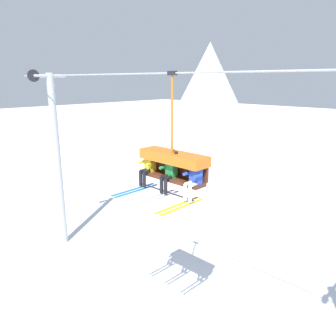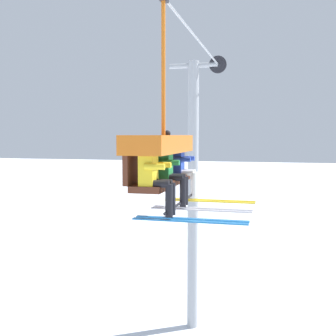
{
  "view_description": "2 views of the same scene",
  "coord_description": "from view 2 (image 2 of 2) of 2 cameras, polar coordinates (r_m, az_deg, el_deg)",
  "views": [
    {
      "loc": [
        8.03,
        -7.67,
        8.63
      ],
      "look_at": [
        1.46,
        -0.97,
        6.09
      ],
      "focal_mm": 35.0,
      "sensor_mm": 36.0,
      "label": 1
    },
    {
      "loc": [
        -5.45,
        -2.64,
        6.53
      ],
      "look_at": [
        1.57,
        -0.85,
        5.97
      ],
      "focal_mm": 45.0,
      "sensor_mm": 36.0,
      "label": 2
    }
  ],
  "objects": [
    {
      "name": "skier_blue",
      "position": [
        8.06,
        2.14,
        0.29
      ],
      "size": [
        0.46,
        1.7,
        1.23
      ],
      "color": "#2847B7"
    },
    {
      "name": "skier_yellow",
      "position": [
        6.22,
        -1.56,
        -0.93
      ],
      "size": [
        0.46,
        1.7,
        1.23
      ],
      "color": "yellow"
    },
    {
      "name": "skier_green",
      "position": [
        7.14,
        0.48,
        -0.08
      ],
      "size": [
        0.48,
        1.7,
        1.34
      ],
      "color": "#23843D"
    },
    {
      "name": "chairlift_chair",
      "position": [
        7.18,
        -1.19,
        2.3
      ],
      "size": [
        2.33,
        0.74,
        3.49
      ],
      "color": "#512819"
    },
    {
      "name": "lift_tower_far",
      "position": [
        14.1,
        3.46,
        -2.98
      ],
      "size": [
        0.36,
        1.88,
        9.09
      ],
      "color": "#9EA3A8",
      "rests_on": "ground_plane"
    }
  ]
}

